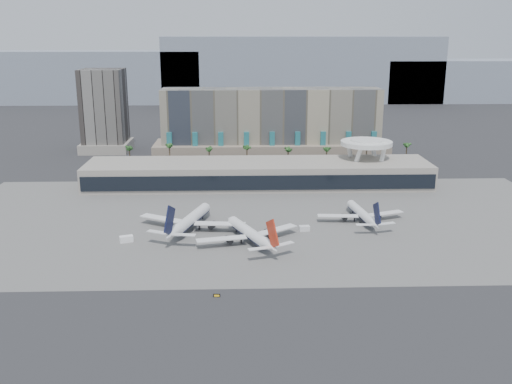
{
  "coord_description": "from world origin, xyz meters",
  "views": [
    {
      "loc": [
        -9.76,
        -166.07,
        73.81
      ],
      "look_at": [
        -3.3,
        40.0,
        16.09
      ],
      "focal_mm": 40.0,
      "sensor_mm": 36.0,
      "label": 1
    }
  ],
  "objects_px": {
    "airliner_right": "(362,214)",
    "service_vehicle_a": "(126,239)",
    "airliner_centre": "(250,233)",
    "service_vehicle_b": "(304,228)",
    "airliner_left": "(190,220)",
    "taxiway_sign": "(217,295)"
  },
  "relations": [
    {
      "from": "airliner_right",
      "to": "service_vehicle_a",
      "type": "relative_size",
      "value": 7.78
    },
    {
      "from": "airliner_centre",
      "to": "service_vehicle_b",
      "type": "distance_m",
      "value": 24.55
    },
    {
      "from": "airliner_right",
      "to": "service_vehicle_a",
      "type": "height_order",
      "value": "airliner_right"
    },
    {
      "from": "airliner_left",
      "to": "service_vehicle_b",
      "type": "distance_m",
      "value": 44.34
    },
    {
      "from": "service_vehicle_a",
      "to": "service_vehicle_b",
      "type": "relative_size",
      "value": 1.21
    },
    {
      "from": "airliner_right",
      "to": "taxiway_sign",
      "type": "xyz_separation_m",
      "value": [
        -56.42,
        -66.88,
        -2.79
      ]
    },
    {
      "from": "airliner_centre",
      "to": "service_vehicle_b",
      "type": "xyz_separation_m",
      "value": [
        21.21,
        12.08,
        -2.6
      ]
    },
    {
      "from": "service_vehicle_a",
      "to": "taxiway_sign",
      "type": "distance_m",
      "value": 57.61
    },
    {
      "from": "airliner_right",
      "to": "service_vehicle_a",
      "type": "bearing_deg",
      "value": -174.84
    },
    {
      "from": "service_vehicle_a",
      "to": "taxiway_sign",
      "type": "xyz_separation_m",
      "value": [
        34.59,
        -46.07,
        -0.71
      ]
    },
    {
      "from": "airliner_centre",
      "to": "airliner_right",
      "type": "xyz_separation_m",
      "value": [
        45.78,
        22.82,
        -0.36
      ]
    },
    {
      "from": "service_vehicle_a",
      "to": "airliner_right",
      "type": "bearing_deg",
      "value": -6.26
    },
    {
      "from": "airliner_left",
      "to": "airliner_right",
      "type": "height_order",
      "value": "airliner_left"
    },
    {
      "from": "airliner_right",
      "to": "taxiway_sign",
      "type": "height_order",
      "value": "airliner_right"
    },
    {
      "from": "airliner_centre",
      "to": "service_vehicle_b",
      "type": "bearing_deg",
      "value": 5.26
    },
    {
      "from": "airliner_left",
      "to": "service_vehicle_a",
      "type": "relative_size",
      "value": 9.08
    },
    {
      "from": "service_vehicle_b",
      "to": "taxiway_sign",
      "type": "bearing_deg",
      "value": -124.39
    },
    {
      "from": "airliner_left",
      "to": "airliner_centre",
      "type": "xyz_separation_m",
      "value": [
        22.94,
        -14.94,
        -0.3
      ]
    },
    {
      "from": "taxiway_sign",
      "to": "airliner_right",
      "type": "bearing_deg",
      "value": 53.08
    },
    {
      "from": "airliner_left",
      "to": "taxiway_sign",
      "type": "relative_size",
      "value": 20.93
    },
    {
      "from": "airliner_right",
      "to": "taxiway_sign",
      "type": "distance_m",
      "value": 87.54
    },
    {
      "from": "airliner_centre",
      "to": "airliner_right",
      "type": "height_order",
      "value": "airliner_centre"
    }
  ]
}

